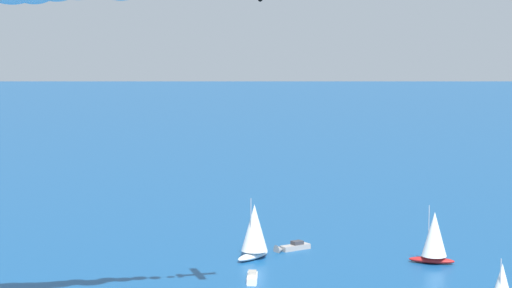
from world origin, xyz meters
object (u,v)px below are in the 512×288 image
Objects in this scene: motorboat_near_centre at (291,247)px; sailboat_outer_ring_a at (254,231)px; motorboat_ahead at (252,279)px; sailboat_outer_ring_b at (502,287)px; sailboat_offshore at (434,237)px.

motorboat_near_centre is 0.61× the size of sailboat_outer_ring_a.
motorboat_ahead is 0.85× the size of sailboat_outer_ring_b.
sailboat_outer_ring_b reaches higher than motorboat_near_centre.
sailboat_offshore is at bearing -157.17° from sailboat_outer_ring_b.
motorboat_ahead is at bearing -99.91° from sailboat_outer_ring_b.
sailboat_outer_ring_a is (4.39, -31.59, 0.36)m from sailboat_offshore.
motorboat_near_centre is 1.01× the size of motorboat_ahead.
sailboat_offshore is 0.93× the size of sailboat_outer_ring_a.
motorboat_ahead is at bearing 13.50° from sailboat_outer_ring_a.
sailboat_offshore is at bearing 97.92° from sailboat_outer_ring_a.
sailboat_outer_ring_b is (30.82, 38.02, 3.02)m from motorboat_near_centre.
motorboat_ahead is 0.60× the size of sailboat_outer_ring_a.
sailboat_offshore is 1.32× the size of sailboat_outer_ring_b.
motorboat_ahead is at bearing -53.97° from sailboat_offshore.
motorboat_ahead is (20.22, -27.79, -4.22)m from sailboat_offshore.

